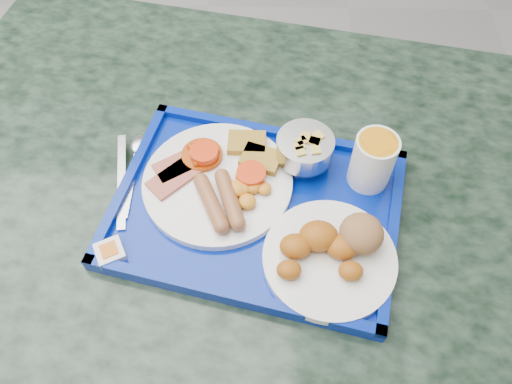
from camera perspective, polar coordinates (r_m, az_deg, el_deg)
table at (r=0.96m, az=2.52°, el=-8.36°), size 1.46×1.12×0.82m
tray at (r=0.76m, az=0.00°, el=-1.92°), size 0.48×0.40×0.03m
main_plate at (r=0.77m, az=-3.91°, el=1.44°), size 0.23×0.23×0.04m
bread_plate at (r=0.70m, az=8.80°, el=-6.60°), size 0.19×0.19×0.06m
fruit_bowl at (r=0.77m, az=5.63°, el=5.00°), size 0.09×0.09×0.06m
juice_cup at (r=0.76m, az=13.22°, el=3.61°), size 0.06×0.06×0.09m
spoon at (r=0.83m, az=-13.51°, el=4.17°), size 0.03×0.16×0.01m
knife at (r=0.81m, az=-15.10°, el=1.31°), size 0.04×0.18×0.00m
jam_packet at (r=0.74m, az=-16.36°, el=-6.59°), size 0.05×0.05×0.02m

